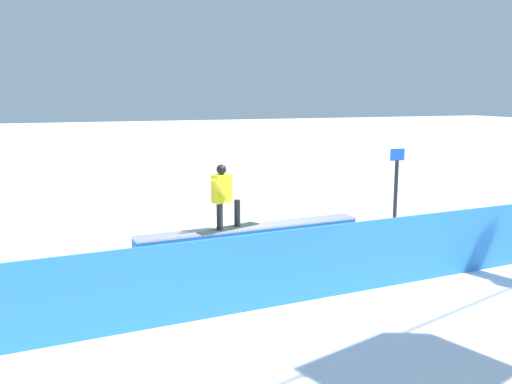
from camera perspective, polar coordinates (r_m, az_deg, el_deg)
ground_plane at (r=12.55m, az=-0.47°, el=-5.92°), size 120.00×120.00×0.00m
grind_box at (r=12.49m, az=-0.47°, el=-4.84°), size 5.32×0.93×0.54m
snowboarder at (r=11.96m, az=-3.37°, el=-0.28°), size 1.55×0.82×1.44m
safety_fence at (r=9.51m, az=6.32°, el=-7.29°), size 10.40×0.84×1.27m
trail_marker at (r=14.39m, az=14.21°, el=0.44°), size 0.40×0.10×2.11m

